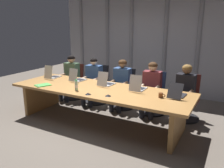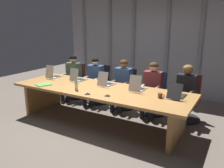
{
  "view_description": "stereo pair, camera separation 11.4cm",
  "coord_description": "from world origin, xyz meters",
  "px_view_note": "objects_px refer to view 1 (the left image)",
  "views": [
    {
      "loc": [
        2.36,
        -3.73,
        1.98
      ],
      "look_at": [
        0.25,
        0.09,
        0.84
      ],
      "focal_mm": 36.21,
      "sensor_mm": 36.0,
      "label": 1
    },
    {
      "loc": [
        2.46,
        -3.67,
        1.98
      ],
      "look_at": [
        0.25,
        0.09,
        0.84
      ],
      "focal_mm": 36.21,
      "sensor_mm": 36.0,
      "label": 2
    }
  ],
  "objects_px": {
    "person_center": "(121,81)",
    "conference_mic_left_side": "(88,94)",
    "laptop_right_end": "(177,94)",
    "conference_mic_middle": "(108,95)",
    "coffee_mug_near": "(161,95)",
    "office_chair_left_mid": "(98,88)",
    "laptop_right_mid": "(138,87)",
    "office_chair_left_end": "(73,85)",
    "person_left_mid": "(92,78)",
    "office_chair_center": "(123,93)",
    "person_right_mid": "(151,85)",
    "laptop_left_end": "(52,75)",
    "laptop_left_mid": "(77,78)",
    "water_bottle_primary": "(76,86)",
    "office_chair_right_end": "(186,102)",
    "spiral_notepad": "(43,85)",
    "laptop_center": "(106,83)",
    "person_left_end": "(70,75)",
    "office_chair_right_mid": "(153,97)",
    "person_right_end": "(184,90)"
  },
  "relations": [
    {
      "from": "office_chair_right_end",
      "to": "spiral_notepad",
      "type": "xyz_separation_m",
      "value": [
        -2.7,
        -1.48,
        0.39
      ]
    },
    {
      "from": "office_chair_center",
      "to": "person_left_mid",
      "type": "xyz_separation_m",
      "value": [
        -0.81,
        -0.16,
        0.31
      ]
    },
    {
      "from": "person_center",
      "to": "person_left_mid",
      "type": "bearing_deg",
      "value": -90.53
    },
    {
      "from": "laptop_right_mid",
      "to": "spiral_notepad",
      "type": "bearing_deg",
      "value": 108.02
    },
    {
      "from": "person_center",
      "to": "conference_mic_left_side",
      "type": "xyz_separation_m",
      "value": [
        0.02,
        -1.39,
        0.07
      ]
    },
    {
      "from": "laptop_center",
      "to": "laptop_right_mid",
      "type": "bearing_deg",
      "value": -88.96
    },
    {
      "from": "laptop_left_mid",
      "to": "laptop_right_mid",
      "type": "relative_size",
      "value": 0.95
    },
    {
      "from": "laptop_left_mid",
      "to": "laptop_center",
      "type": "bearing_deg",
      "value": -84.41
    },
    {
      "from": "person_center",
      "to": "office_chair_right_end",
      "type": "bearing_deg",
      "value": 95.05
    },
    {
      "from": "laptop_left_mid",
      "to": "person_right_mid",
      "type": "distance_m",
      "value": 1.68
    },
    {
      "from": "water_bottle_primary",
      "to": "conference_mic_middle",
      "type": "height_order",
      "value": "water_bottle_primary"
    },
    {
      "from": "office_chair_right_end",
      "to": "person_center",
      "type": "distance_m",
      "value": 1.55
    },
    {
      "from": "office_chair_right_end",
      "to": "conference_mic_middle",
      "type": "xyz_separation_m",
      "value": [
        -1.12,
        -1.45,
        0.39
      ]
    },
    {
      "from": "laptop_right_end",
      "to": "conference_mic_middle",
      "type": "relative_size",
      "value": 4.18
    },
    {
      "from": "coffee_mug_near",
      "to": "office_chair_left_mid",
      "type": "bearing_deg",
      "value": 152.08
    },
    {
      "from": "laptop_center",
      "to": "person_center",
      "type": "bearing_deg",
      "value": 0.02
    },
    {
      "from": "laptop_right_mid",
      "to": "laptop_right_end",
      "type": "bearing_deg",
      "value": -93.91
    },
    {
      "from": "person_left_end",
      "to": "conference_mic_middle",
      "type": "bearing_deg",
      "value": 58.03
    },
    {
      "from": "laptop_right_mid",
      "to": "person_right_end",
      "type": "height_order",
      "value": "person_right_end"
    },
    {
      "from": "person_right_mid",
      "to": "person_left_mid",
      "type": "bearing_deg",
      "value": -93.04
    },
    {
      "from": "office_chair_left_mid",
      "to": "water_bottle_primary",
      "type": "bearing_deg",
      "value": 17.66
    },
    {
      "from": "office_chair_right_end",
      "to": "conference_mic_middle",
      "type": "distance_m",
      "value": 1.87
    },
    {
      "from": "office_chair_center",
      "to": "person_right_mid",
      "type": "bearing_deg",
      "value": 79.7
    },
    {
      "from": "laptop_right_mid",
      "to": "conference_mic_left_side",
      "type": "distance_m",
      "value": 1.0
    },
    {
      "from": "laptop_left_end",
      "to": "water_bottle_primary",
      "type": "height_order",
      "value": "laptop_left_end"
    },
    {
      "from": "office_chair_left_end",
      "to": "person_left_mid",
      "type": "relative_size",
      "value": 0.8
    },
    {
      "from": "person_center",
      "to": "water_bottle_primary",
      "type": "distance_m",
      "value": 1.33
    },
    {
      "from": "laptop_left_end",
      "to": "spiral_notepad",
      "type": "height_order",
      "value": "laptop_left_end"
    },
    {
      "from": "laptop_left_end",
      "to": "office_chair_center",
      "type": "bearing_deg",
      "value": -64.31
    },
    {
      "from": "laptop_right_mid",
      "to": "laptop_left_mid",
      "type": "bearing_deg",
      "value": 88.08
    },
    {
      "from": "person_right_end",
      "to": "coffee_mug_near",
      "type": "relative_size",
      "value": 9.83
    },
    {
      "from": "laptop_left_mid",
      "to": "conference_mic_middle",
      "type": "height_order",
      "value": "laptop_left_mid"
    },
    {
      "from": "person_left_mid",
      "to": "coffee_mug_near",
      "type": "height_order",
      "value": "person_left_mid"
    },
    {
      "from": "office_chair_left_end",
      "to": "person_right_end",
      "type": "relative_size",
      "value": 0.78
    },
    {
      "from": "laptop_left_mid",
      "to": "water_bottle_primary",
      "type": "height_order",
      "value": "laptop_left_mid"
    },
    {
      "from": "laptop_right_mid",
      "to": "office_chair_center",
      "type": "distance_m",
      "value": 1.18
    },
    {
      "from": "laptop_left_end",
      "to": "person_center",
      "type": "height_order",
      "value": "person_center"
    },
    {
      "from": "laptop_right_mid",
      "to": "laptop_right_end",
      "type": "xyz_separation_m",
      "value": [
        0.78,
        -0.04,
        -0.01
      ]
    },
    {
      "from": "laptop_right_mid",
      "to": "office_chair_right_end",
      "type": "distance_m",
      "value": 1.23
    },
    {
      "from": "person_left_end",
      "to": "conference_mic_left_side",
      "type": "height_order",
      "value": "person_left_end"
    },
    {
      "from": "office_chair_right_end",
      "to": "spiral_notepad",
      "type": "relative_size",
      "value": 2.61
    },
    {
      "from": "laptop_left_end",
      "to": "laptop_right_mid",
      "type": "height_order",
      "value": "laptop_right_mid"
    },
    {
      "from": "person_right_end",
      "to": "conference_mic_left_side",
      "type": "height_order",
      "value": "person_right_end"
    },
    {
      "from": "office_chair_right_mid",
      "to": "office_chair_right_end",
      "type": "bearing_deg",
      "value": 90.62
    },
    {
      "from": "spiral_notepad",
      "to": "office_chair_left_mid",
      "type": "bearing_deg",
      "value": 98.27
    },
    {
      "from": "person_left_end",
      "to": "office_chair_left_end",
      "type": "bearing_deg",
      "value": -168.73
    },
    {
      "from": "person_left_mid",
      "to": "conference_mic_left_side",
      "type": "distance_m",
      "value": 1.62
    },
    {
      "from": "water_bottle_primary",
      "to": "coffee_mug_near",
      "type": "distance_m",
      "value": 1.63
    },
    {
      "from": "person_left_end",
      "to": "person_left_mid",
      "type": "height_order",
      "value": "person_left_end"
    },
    {
      "from": "spiral_notepad",
      "to": "laptop_left_mid",
      "type": "bearing_deg",
      "value": 84.36
    }
  ]
}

